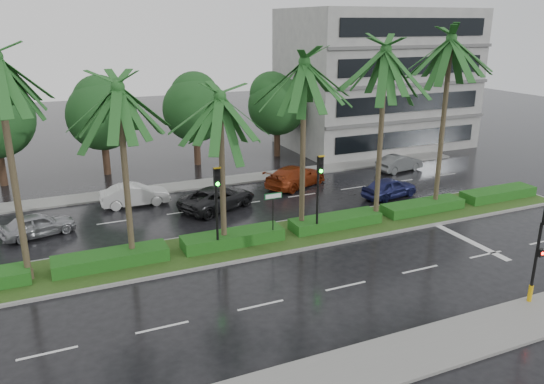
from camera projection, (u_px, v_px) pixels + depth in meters
name	position (u px, v px, depth m)	size (l,w,h in m)	color
ground	(295.00, 244.00, 27.27)	(120.00, 120.00, 0.00)	black
near_sidewalk	(425.00, 350.00, 18.39)	(40.00, 2.40, 0.12)	gray
far_sidewalk	(220.00, 182.00, 37.69)	(40.00, 2.00, 0.12)	gray
median	(286.00, 236.00, 28.12)	(36.00, 4.00, 0.15)	gray
hedge	(286.00, 229.00, 28.00)	(35.20, 1.40, 0.60)	#184915
lane_markings	(349.00, 237.00, 28.07)	(34.00, 13.06, 0.01)	silver
palm_row	(264.00, 78.00, 25.11)	(26.30, 4.20, 10.71)	#453A28
signal_near	(540.00, 248.00, 20.67)	(0.34, 0.45, 4.36)	black
signal_median_left	(217.00, 197.00, 25.06)	(0.34, 0.42, 4.36)	black
signal_median_right	(319.00, 183.00, 27.19)	(0.34, 0.42, 4.36)	black
street_sign	(273.00, 205.00, 26.65)	(0.95, 0.09, 2.60)	black
bg_trees	(183.00, 106.00, 40.77)	(33.09, 5.32, 7.68)	#352318
building	(376.00, 79.00, 47.67)	(16.00, 10.00, 12.00)	gray
car_silver	(38.00, 225.00, 28.11)	(3.77, 1.52, 1.28)	#94959B
car_white	(135.00, 195.00, 32.81)	(4.15, 1.45, 1.37)	beige
car_darkgrey	(218.00, 198.00, 32.24)	(5.00, 2.31, 1.39)	black
car_red	(296.00, 176.00, 36.58)	(5.01, 2.03, 1.45)	maroon
car_blue	(389.00, 187.00, 34.33)	(3.90, 1.57, 1.33)	navy
car_grey	(399.00, 163.00, 40.37)	(3.84, 1.34, 1.27)	#515455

